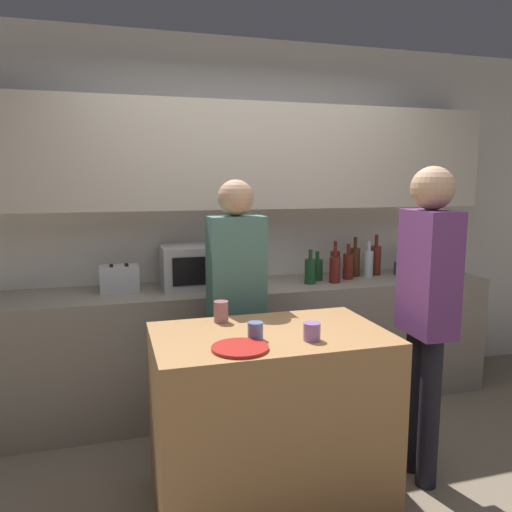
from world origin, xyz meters
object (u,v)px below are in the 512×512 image
Objects in this scene: bottle_3 at (335,263)px; toaster at (120,278)px; cup_2 at (255,331)px; bottle_7 at (376,259)px; microwave at (198,266)px; bottle_1 at (317,269)px; person_left at (427,298)px; potted_plant at (403,250)px; bottle_0 at (310,271)px; person_center at (236,290)px; bottle_4 at (348,266)px; bottle_2 at (335,269)px; bottle_5 at (355,261)px; cup_1 at (312,332)px; cup_0 at (221,312)px; plate_on_island at (240,348)px; bottle_6 at (368,263)px.

toaster is at bearing -178.18° from bottle_3.
bottle_7 is at bearing 43.61° from cup_2.
microwave is 0.91m from bottle_1.
bottle_1 is 1.23m from person_left.
potted_plant reaches higher than toaster.
bottle_0 is (1.35, -0.12, 0.01)m from toaster.
bottle_3 is at bearing -148.72° from person_center.
person_center is (-0.77, -0.55, 0.00)m from bottle_1.
bottle_4 is at bearing -2.85° from person_left.
toaster is 1.41m from cup_2.
bottle_2 is at bearing 50.21° from cup_2.
bottle_0 is 3.01× the size of cup_2.
bottle_2 is 0.33m from bottle_5.
bottle_4 is 1.57m from cup_1.
bottle_1 is 0.84× the size of bottle_2.
bottle_7 is 3.85× the size of cup_2.
bottle_5 reaches higher than bottle_3.
person_left is at bearing -117.50° from potted_plant.
person_left is at bearing 1.99° from cup_2.
cup_2 is (-0.75, -1.15, -0.05)m from bottle_0.
person_center is (0.08, 0.71, 0.04)m from cup_2.
bottle_0 is (0.81, -0.12, -0.05)m from microwave.
bottle_5 is at bearing 1.64° from toaster.
potted_plant is 0.58m from bottle_3.
bottle_5 is 2.75× the size of cup_0.
bottle_7 reaches higher than microwave.
bottle_4 is at bearing 48.21° from plate_on_island.
cup_0 is 1.34× the size of cup_2.
potted_plant is 0.52m from bottle_4.
bottle_3 is at bearing 125.14° from bottle_4.
bottle_4 reaches higher than toaster.
bottle_3 is 1.68m from cup_2.
microwave is at bearing 178.00° from bottle_4.
bottle_5 is at bearing -178.40° from bottle_7.
bottle_7 is 1.46m from person_center.
person_center is at bearing -153.54° from bottle_2.
bottle_5 is 1.29m from person_center.
bottle_7 is (0.10, 0.06, 0.02)m from bottle_6.
bottle_0 is at bearing 67.97° from cup_1.
bottle_0 reaches higher than toaster.
person_left reaches higher than microwave.
bottle_1 is at bearing -178.74° from potted_plant.
bottle_2 is 3.15× the size of cup_2.
bottle_7 reaches higher than bottle_0.
bottle_1 reaches higher than cup_1.
plate_on_island is (-0.96, -1.38, -0.08)m from bottle_1.
microwave is 1.16m from bottle_4.
cup_2 is (-1.40, -1.33, -0.08)m from bottle_7.
bottle_6 is 3.36× the size of cup_1.
person_center is at bearing -144.44° from bottle_1.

